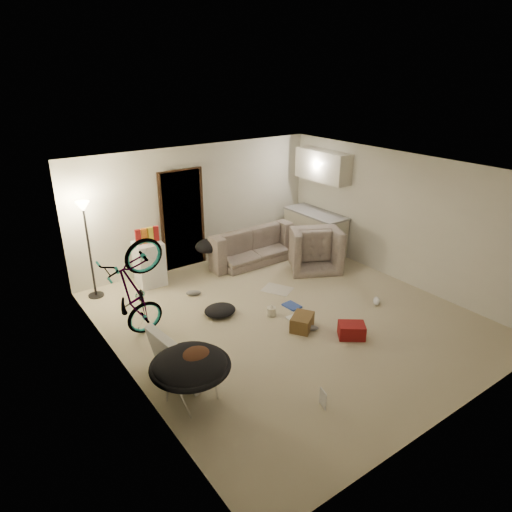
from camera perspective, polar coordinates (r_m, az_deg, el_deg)
floor at (r=7.85m, az=3.85°, el=-7.67°), size 5.50×6.00×0.02m
ceiling at (r=6.93m, az=4.40°, el=10.64°), size 5.50×6.00×0.02m
wall_back at (r=9.67m, az=-7.30°, el=6.29°), size 5.50×0.02×2.50m
wall_front at (r=5.56m, az=24.35°, el=-8.56°), size 5.50×0.02×2.50m
wall_left at (r=6.07m, az=-16.59°, el=-4.72°), size 0.02×6.00×2.50m
wall_right at (r=9.21m, az=17.57°, el=4.56°), size 0.02×6.00×2.50m
doorway at (r=9.53m, az=-9.23°, el=4.49°), size 0.85×0.10×2.04m
door_trim at (r=9.51m, az=-9.15°, el=4.44°), size 0.97×0.04×2.10m
floor_lamp at (r=8.51m, az=-20.45°, el=3.13°), size 0.28×0.28×1.81m
kitchen_counter at (r=10.49m, az=7.37°, el=2.94°), size 0.60×1.50×0.88m
counter_top at (r=10.35m, az=7.49°, el=5.34°), size 0.64×1.54×0.04m
kitchen_uppers at (r=10.18m, az=8.35°, el=11.11°), size 0.38×1.40×0.65m
sofa at (r=9.95m, az=-1.16°, el=1.07°), size 1.97×0.79×0.57m
armchair at (r=9.74m, az=6.91°, el=0.73°), size 1.34×1.28×0.67m
bicycle at (r=7.26m, az=-14.69°, el=-6.96°), size 1.72×0.78×0.99m
book_asset at (r=6.01m, az=8.72°, el=-18.53°), size 0.28×0.24×0.02m
mini_fridge at (r=9.02m, az=-13.17°, el=-0.91°), size 0.53×0.53×0.86m
snack_box_0 at (r=8.76m, az=-14.52°, el=2.26°), size 0.11×0.08×0.30m
snack_box_1 at (r=8.80m, az=-13.80°, el=2.43°), size 0.11×0.09×0.30m
snack_box_2 at (r=8.84m, az=-13.08°, el=2.59°), size 0.11×0.09×0.30m
snack_box_3 at (r=8.88m, az=-12.37°, el=2.75°), size 0.12×0.10×0.30m
saucer_chair at (r=5.90m, az=-8.16°, el=-14.21°), size 1.02×1.02×0.72m
hoodie at (r=5.77m, az=-7.68°, el=-12.57°), size 0.58×0.54×0.22m
sofa_drape at (r=9.39m, az=-5.97°, el=1.27°), size 0.57×0.48×0.28m
tv_box at (r=6.34m, az=-10.38°, el=-12.52°), size 0.35×1.02×0.67m
drink_case_a at (r=7.48m, az=5.79°, el=-8.23°), size 0.52×0.49×0.24m
drink_case_b at (r=7.38m, az=11.86°, el=-9.11°), size 0.50×0.48×0.23m
juicer at (r=7.82m, az=1.93°, el=-6.87°), size 0.15×0.15×0.22m
newspaper at (r=8.74m, az=2.69°, el=-4.18°), size 0.62×0.67×0.01m
book_blue at (r=8.15m, az=4.50°, el=-6.23°), size 0.25×0.32×0.03m
book_white at (r=7.76m, az=4.97°, el=-7.88°), size 0.23×0.30×0.03m
shoe_1 at (r=8.57m, az=-7.82°, el=-4.59°), size 0.30×0.23×0.10m
shoe_3 at (r=7.49m, az=6.92°, el=-8.90°), size 0.24×0.23×0.09m
shoe_4 at (r=8.49m, az=14.82°, el=-5.46°), size 0.29×0.28×0.11m
clothes_lump_a at (r=7.87m, az=-4.52°, el=-6.78°), size 0.62×0.56×0.18m
clothes_lump_b at (r=9.90m, az=-2.70°, el=-0.41°), size 0.51×0.46×0.14m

